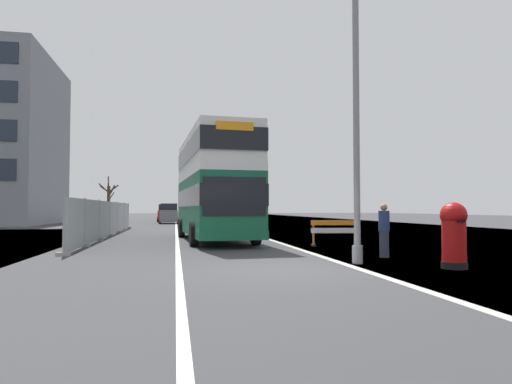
{
  "coord_description": "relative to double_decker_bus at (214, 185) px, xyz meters",
  "views": [
    {
      "loc": [
        -2.63,
        -10.91,
        1.53
      ],
      "look_at": [
        0.58,
        6.79,
        2.2
      ],
      "focal_mm": 31.3,
      "sensor_mm": 36.0,
      "label": 1
    }
  ],
  "objects": [
    {
      "name": "ground",
      "position": [
        1.35,
        -10.43,
        -2.69
      ],
      "size": [
        140.0,
        280.0,
        0.1
      ],
      "color": "#38383A"
    },
    {
      "name": "double_decker_bus",
      "position": [
        0.0,
        0.0,
        0.0
      ],
      "size": [
        3.36,
        10.37,
        4.97
      ],
      "color": "#145638",
      "rests_on": "ground"
    },
    {
      "name": "lamppost_foreground",
      "position": [
        3.18,
        -9.67,
        1.25
      ],
      "size": [
        0.29,
        0.7,
        8.25
      ],
      "color": "gray",
      "rests_on": "ground"
    },
    {
      "name": "red_pillar_postbox",
      "position": [
        5.19,
        -11.1,
        -1.71
      ],
      "size": [
        0.66,
        0.66,
        1.69
      ],
      "color": "black",
      "rests_on": "ground"
    },
    {
      "name": "roadworks_barrier",
      "position": [
        4.61,
        -4.08,
        -1.97
      ],
      "size": [
        1.97,
        0.75,
        1.05
      ],
      "color": "orange",
      "rests_on": "ground"
    },
    {
      "name": "construction_site_fence",
      "position": [
        -5.37,
        4.11,
        -1.71
      ],
      "size": [
        0.44,
        20.6,
        1.96
      ],
      "color": "#A8AAAD",
      "rests_on": "ground"
    },
    {
      "name": "car_oncoming_near",
      "position": [
        0.45,
        19.03,
        -1.63
      ],
      "size": [
        2.08,
        3.9,
        2.16
      ],
      "color": "navy",
      "rests_on": "ground"
    },
    {
      "name": "car_receding_mid",
      "position": [
        -2.44,
        25.3,
        -1.68
      ],
      "size": [
        1.99,
        3.95,
        2.05
      ],
      "color": "slate",
      "rests_on": "ground"
    },
    {
      "name": "car_receding_far",
      "position": [
        -2.83,
        31.74,
        -1.69
      ],
      "size": [
        2.05,
        4.25,
        2.02
      ],
      "color": "maroon",
      "rests_on": "ground"
    },
    {
      "name": "bare_tree_far_verge_near",
      "position": [
        -9.57,
        33.62,
        -0.03
      ],
      "size": [
        2.26,
        2.43,
        5.44
      ],
      "color": "#4C3D2D",
      "rests_on": "ground"
    },
    {
      "name": "pedestrian_at_kerb",
      "position": [
        4.65,
        -8.32,
        -1.8
      ],
      "size": [
        0.34,
        0.34,
        1.68
      ],
      "color": "#2D3342",
      "rests_on": "ground"
    }
  ]
}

